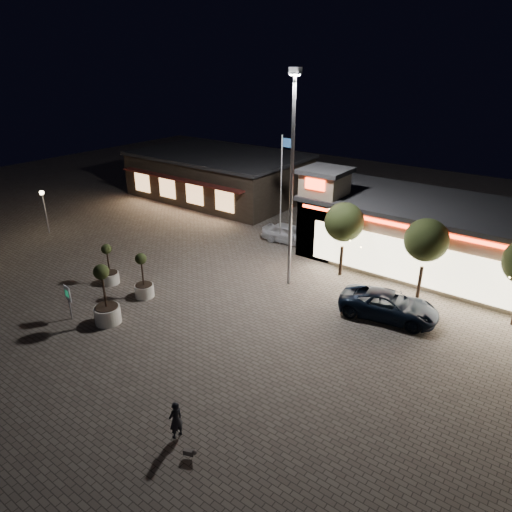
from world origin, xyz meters
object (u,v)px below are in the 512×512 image
Objects in this scene: planter_left at (110,271)px; valet_sign at (68,296)px; white_sedan at (289,234)px; pedestrian at (176,420)px; pickup_truck at (389,305)px; planter_mid at (106,305)px.

planter_left is 4.31m from valet_sign.
pedestrian is (7.08, -18.54, 0.06)m from white_sedan.
pedestrian is (-2.99, -12.73, 0.06)m from pickup_truck.
pedestrian is 9.27m from planter_mid.
pickup_truck is at bearing 174.88° from pedestrian.
planter_left reaches higher than valet_sign.
valet_sign is (-10.46, 2.46, 0.60)m from pedestrian.
planter_left is (-12.26, 6.34, 0.03)m from pedestrian.
white_sedan is 1.61× the size of planter_left.
pickup_truck is 1.98× the size of planter_left.
planter_mid is at bearing 27.46° from valet_sign.
pedestrian is 10.77m from valet_sign.
planter_mid is at bearing 170.70° from white_sedan.
pedestrian reaches higher than white_sedan.
valet_sign reaches higher than white_sedan.
planter_left reaches higher than pickup_truck.
valet_sign is at bearing -152.54° from planter_mid.
white_sedan is at bearing 78.13° from valet_sign.
pickup_truck is at bearing 22.75° from planter_left.
pedestrian is at bearing -162.61° from white_sedan.
pickup_truck reaches higher than white_sedan.
valet_sign is (-1.85, -0.96, 0.34)m from planter_mid.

